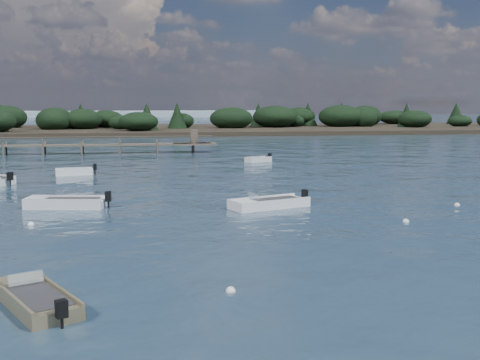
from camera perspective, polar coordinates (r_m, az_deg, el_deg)
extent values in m
plane|color=#182A39|center=(83.49, -7.86, 3.25)|extent=(400.00, 400.00, 0.00)
cube|color=silver|center=(59.84, 1.74, 1.81)|extent=(2.87, 2.26, 0.63)
cube|color=silver|center=(59.15, 0.99, 2.10)|extent=(1.04, 1.16, 0.13)
cube|color=#262629|center=(59.95, 1.89, 2.10)|extent=(2.02, 1.65, 0.11)
cube|color=silver|center=(59.44, 2.04, 2.12)|extent=(2.40, 1.41, 0.13)
cube|color=silver|center=(60.17, 1.44, 2.19)|extent=(2.40, 1.41, 0.13)
cube|color=black|center=(60.81, 2.84, 2.34)|extent=(0.37, 0.39, 0.49)
cylinder|color=black|center=(60.85, 2.84, 1.93)|extent=(0.12, 0.12, 0.49)
cube|color=silver|center=(33.94, 2.78, -2.46)|extent=(4.81, 3.13, 0.66)
cube|color=silver|center=(33.01, 0.27, -2.06)|extent=(1.54, 1.80, 0.13)
cube|color=#262629|center=(34.08, 3.29, -1.90)|extent=(3.34, 2.32, 0.11)
cube|color=silver|center=(33.23, 3.51, -2.01)|extent=(4.27, 1.65, 0.13)
cube|color=silver|center=(34.54, 2.08, -1.64)|extent=(4.27, 1.65, 0.13)
cube|color=black|center=(35.23, 6.17, -1.32)|extent=(0.36, 0.39, 0.52)
cylinder|color=black|center=(35.30, 6.16, -2.04)|extent=(0.12, 0.12, 0.52)
cube|color=silver|center=(33.33, 1.35, -1.58)|extent=(0.55, 1.19, 0.39)
cube|color=silver|center=(50.89, -15.45, 0.57)|extent=(3.05, 1.61, 0.68)
cube|color=silver|center=(50.80, -16.71, 0.96)|extent=(0.85, 1.14, 0.14)
cube|color=#262629|center=(50.87, -15.20, 0.94)|extent=(2.10, 1.23, 0.12)
cube|color=silver|center=(50.33, -15.43, 0.95)|extent=(2.89, 0.58, 0.14)
cube|color=silver|center=(51.37, -15.50, 1.07)|extent=(2.89, 0.58, 0.14)
cube|color=black|center=(50.96, -13.60, 1.22)|extent=(0.32, 0.37, 0.53)
cylinder|color=black|center=(51.01, -13.58, 0.70)|extent=(0.11, 0.11, 0.53)
cube|color=silver|center=(35.25, -16.18, -2.37)|extent=(4.57, 2.42, 0.72)
cube|color=silver|center=(35.70, -18.74, -1.66)|extent=(1.30, 1.66, 0.14)
cube|color=#262629|center=(35.09, -15.66, -1.83)|extent=(3.15, 1.84, 0.12)
cube|color=silver|center=(34.46, -16.58, -1.89)|extent=(4.30, 0.91, 0.14)
cube|color=silver|center=(35.90, -15.85, -1.50)|extent=(4.30, 0.91, 0.14)
cube|color=black|center=(34.53, -12.40, -1.52)|extent=(0.35, 0.40, 0.57)
cylinder|color=black|center=(34.61, -12.38, -2.33)|extent=(0.12, 0.12, 0.57)
cube|color=silver|center=(47.71, -21.81, 0.41)|extent=(2.68, 2.35, 0.15)
cube|color=black|center=(45.77, -20.97, 0.34)|extent=(0.47, 0.47, 0.59)
cylinder|color=black|center=(45.83, -20.94, -0.30)|extent=(0.15, 0.15, 0.59)
cube|color=#6A6247|center=(18.77, -18.79, -11.03)|extent=(3.05, 4.14, 0.60)
cube|color=#6A6247|center=(20.04, -20.15, -8.88)|extent=(1.58, 1.42, 0.12)
cube|color=#262629|center=(18.40, -18.53, -10.47)|extent=(2.23, 2.90, 0.10)
cube|color=#6A6247|center=(18.49, -20.85, -10.27)|extent=(1.86, 3.54, 0.12)
cube|color=#6A6247|center=(18.87, -16.87, -9.75)|extent=(1.86, 3.54, 0.12)
cube|color=black|center=(16.70, -16.57, -11.63)|extent=(0.37, 0.34, 0.47)
cylinder|color=black|center=(16.83, -16.52, -12.94)|extent=(0.11, 0.11, 0.47)
cube|color=silver|center=(19.40, -19.65, -8.76)|extent=(0.99, 0.59, 0.36)
sphere|color=silver|center=(19.15, -0.89, -10.53)|extent=(0.32, 0.32, 0.32)
sphere|color=silver|center=(31.01, 15.45, -3.84)|extent=(0.32, 0.32, 0.32)
sphere|color=silver|center=(30.82, -19.21, -4.06)|extent=(0.32, 0.32, 0.32)
sphere|color=silver|center=(36.79, 19.88, -2.28)|extent=(0.32, 0.32, 0.32)
cube|color=brown|center=(71.71, -4.37, 3.44)|extent=(5.00, 3.20, 0.18)
cube|color=brown|center=(71.66, -4.37, 4.16)|extent=(0.80, 0.80, 1.60)
cylinder|color=brown|center=(72.16, -21.54, 2.49)|extent=(0.20, 0.20, 2.20)
cylinder|color=brown|center=(73.83, -21.27, 2.60)|extent=(0.20, 0.20, 2.20)
cylinder|color=brown|center=(71.41, -18.19, 2.59)|extent=(0.20, 0.20, 2.20)
cylinder|color=brown|center=(73.09, -17.99, 2.70)|extent=(0.20, 0.20, 2.20)
cylinder|color=brown|center=(70.89, -14.77, 2.69)|extent=(0.20, 0.20, 2.20)
cylinder|color=brown|center=(72.59, -14.66, 2.79)|extent=(0.20, 0.20, 2.20)
cylinder|color=brown|center=(70.64, -11.32, 2.77)|extent=(0.20, 0.20, 2.20)
cylinder|color=brown|center=(72.34, -11.28, 2.88)|extent=(0.20, 0.20, 2.20)
cylinder|color=brown|center=(70.64, -7.86, 2.84)|extent=(0.20, 0.20, 2.20)
cylinder|color=brown|center=(72.34, -7.90, 2.95)|extent=(0.20, 0.20, 2.20)
cylinder|color=brown|center=(70.90, -4.41, 2.91)|extent=(0.20, 0.20, 2.20)
cylinder|color=brown|center=(72.59, -4.53, 3.01)|extent=(0.20, 0.20, 2.20)
cube|color=black|center=(126.43, 2.99, 4.69)|extent=(190.00, 40.00, 1.60)
ellipsoid|color=black|center=(126.33, 3.00, 5.96)|extent=(180.50, 36.00, 4.40)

